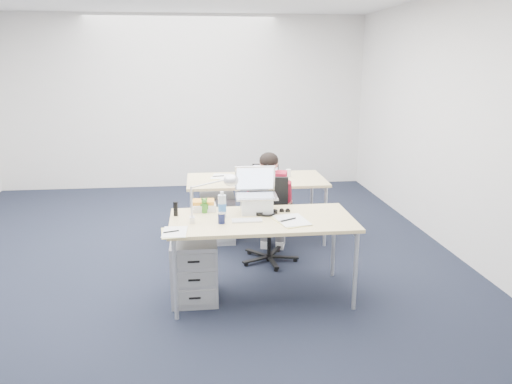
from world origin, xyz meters
TOP-DOWN VIEW (x-y plane):
  - floor at (0.00, 0.00)m, footprint 7.00×7.00m
  - room at (0.00, 0.00)m, footprint 6.02×7.02m
  - desk_near at (0.77, -0.75)m, footprint 1.60×0.80m
  - desk_far at (0.89, 0.77)m, footprint 1.60×0.80m
  - office_chair at (0.94, 0.02)m, footprint 0.71×0.71m
  - seated_person at (0.97, 0.19)m, footprint 0.46×0.69m
  - drawer_pedestal_near at (0.17, -0.72)m, footprint 0.40×0.50m
  - drawer_pedestal_far at (0.43, 0.79)m, footprint 0.40×0.50m
  - silver_laptop at (0.74, -0.54)m, footprint 0.38×0.30m
  - wireless_keyboard at (0.63, -0.80)m, footprint 0.26×0.11m
  - computer_mouse at (0.92, -0.85)m, footprint 0.08×0.10m
  - headphones at (0.82, -0.63)m, footprint 0.25×0.21m
  - can_koozie at (0.41, -0.84)m, footprint 0.06×0.06m
  - water_bottle at (0.43, -0.67)m, footprint 0.08×0.08m
  - bear_figurine at (0.27, -0.51)m, footprint 0.09×0.08m
  - book_stack at (0.27, -0.44)m, footprint 0.25×0.22m
  - cordless_phone at (0.02, -0.58)m, footprint 0.04×0.03m
  - papers_left at (0.02, -1.04)m, footprint 0.19×0.27m
  - papers_right at (1.00, -0.86)m, footprint 0.30×0.38m
  - sunglasses at (1.00, -0.58)m, footprint 0.11×0.06m
  - desk_lamp at (0.29, -0.79)m, footprint 0.38×0.15m
  - dark_laptop at (0.97, 0.55)m, footprint 0.34×0.34m
  - far_cup at (1.28, 0.83)m, footprint 0.08×0.08m
  - far_papers at (0.48, 0.90)m, footprint 0.25×0.32m

SIDE VIEW (x-z plane):
  - floor at x=0.00m, z-range 0.00..0.00m
  - office_chair at x=0.94m, z-range -0.21..0.75m
  - drawer_pedestal_near at x=0.17m, z-range 0.00..0.55m
  - drawer_pedestal_far at x=0.43m, z-range 0.00..0.55m
  - seated_person at x=0.97m, z-range 0.00..1.16m
  - desk_near at x=0.77m, z-range 0.32..1.05m
  - desk_far at x=0.89m, z-range 0.32..1.05m
  - far_papers at x=0.48m, z-range 0.73..0.74m
  - papers_left at x=0.02m, z-range 0.73..0.74m
  - papers_right at x=1.00m, z-range 0.73..0.74m
  - wireless_keyboard at x=0.63m, z-range 0.73..0.74m
  - sunglasses at x=1.00m, z-range 0.73..0.75m
  - computer_mouse at x=0.92m, z-range 0.73..0.76m
  - headphones at x=0.82m, z-range 0.73..0.76m
  - far_cup at x=1.28m, z-range 0.73..0.82m
  - book_stack at x=0.27m, z-range 0.73..0.83m
  - can_koozie at x=0.41m, z-range 0.73..0.83m
  - cordless_phone at x=0.02m, z-range 0.73..0.86m
  - bear_figurine at x=0.27m, z-range 0.73..0.87m
  - dark_laptop at x=0.97m, z-range 0.73..0.95m
  - water_bottle at x=0.43m, z-range 0.73..0.96m
  - silver_laptop at x=0.74m, z-range 0.73..1.12m
  - desk_lamp at x=0.29m, z-range 0.73..1.16m
  - room at x=0.00m, z-range 0.31..3.12m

